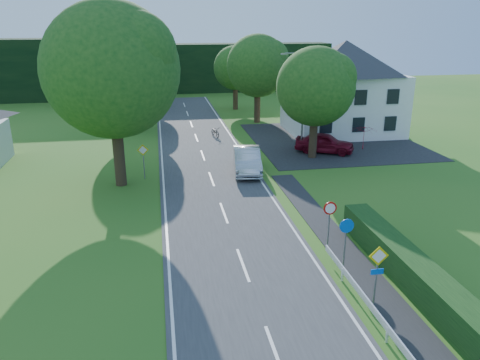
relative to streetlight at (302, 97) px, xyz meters
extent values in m
cube|color=#37373A|center=(-8.06, -10.00, -4.44)|extent=(7.00, 80.00, 0.04)
cube|color=black|center=(3.94, 3.00, -4.44)|extent=(14.00, 16.00, 0.04)
cube|color=white|center=(-11.31, -10.00, -4.42)|extent=(0.12, 80.00, 0.01)
cube|color=white|center=(-4.81, -10.00, -4.42)|extent=(0.12, 80.00, 0.01)
cube|color=black|center=(-0.06, 36.00, -0.96)|extent=(30.00, 5.00, 7.00)
cube|color=white|center=(5.94, 6.00, -1.66)|extent=(10.00, 8.00, 5.60)
pyramid|color=#2A2A2F|center=(5.94, 6.00, 2.64)|extent=(10.60, 8.40, 3.00)
cylinder|color=slate|center=(0.14, 0.00, -0.46)|extent=(0.16, 0.16, 8.00)
cylinder|color=slate|center=(-0.66, 0.00, 3.44)|extent=(1.70, 0.10, 0.10)
cube|color=slate|center=(-1.56, 0.00, 3.39)|extent=(0.50, 0.18, 0.12)
cylinder|color=slate|center=(-3.76, -22.00, -3.26)|extent=(0.07, 0.07, 2.40)
cube|color=yellow|center=(-3.76, -22.03, -2.26)|extent=(0.78, 0.04, 0.78)
cube|color=white|center=(-3.76, -22.03, -2.26)|extent=(0.57, 0.05, 0.57)
cube|color=blue|center=(-3.76, -22.03, -2.91)|extent=(0.50, 0.04, 0.22)
cylinder|color=slate|center=(-3.76, -19.00, -3.36)|extent=(0.07, 0.07, 2.20)
cylinder|color=blue|center=(-3.76, -19.03, -2.41)|extent=(0.64, 0.04, 0.64)
cylinder|color=slate|center=(-3.76, -17.00, -3.36)|extent=(0.07, 0.07, 2.20)
cylinder|color=red|center=(-3.76, -17.03, -2.41)|extent=(0.64, 0.04, 0.64)
cylinder|color=white|center=(-3.76, -17.05, -2.41)|extent=(0.48, 0.04, 0.48)
cylinder|color=slate|center=(-12.56, -5.00, -3.36)|extent=(0.07, 0.07, 2.20)
cube|color=yellow|center=(-12.56, -5.03, -2.41)|extent=(0.78, 0.04, 0.78)
cube|color=white|center=(-12.56, -5.03, -2.41)|extent=(0.57, 0.05, 0.57)
imported|color=silver|center=(-5.36, -4.80, -3.56)|extent=(2.46, 5.42, 1.72)
imported|color=black|center=(-6.26, 6.19, -3.96)|extent=(1.05, 1.86, 0.92)
imported|color=maroon|center=(1.85, -0.81, -3.62)|extent=(5.07, 3.85, 1.61)
imported|color=silver|center=(3.34, 6.54, -3.73)|extent=(4.49, 2.75, 1.40)
imported|color=#AAABB1|center=(9.10, 3.84, -3.80)|extent=(4.82, 3.02, 1.24)
imported|color=#AA0D1F|center=(5.38, -0.50, -3.44)|extent=(2.76, 2.79, 1.97)
camera|label=1|loc=(-11.39, -36.13, 5.88)|focal=35.00mm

